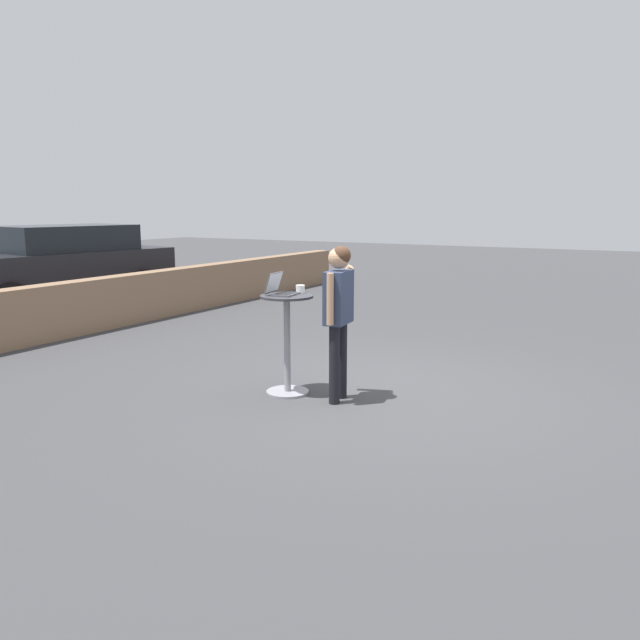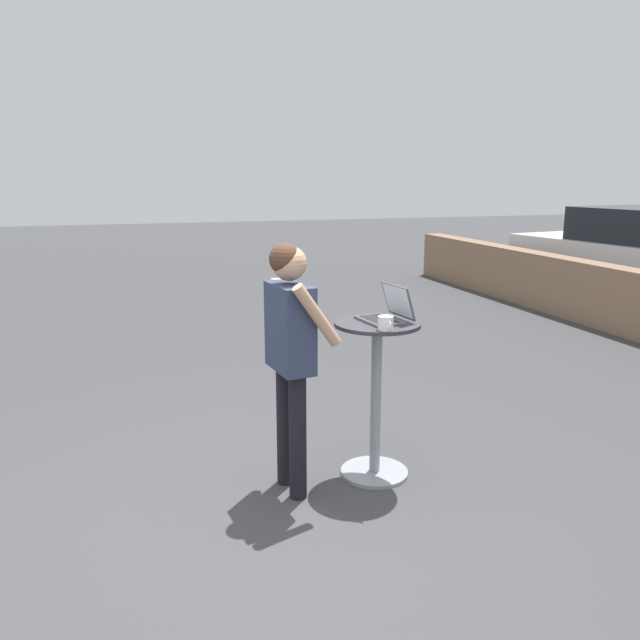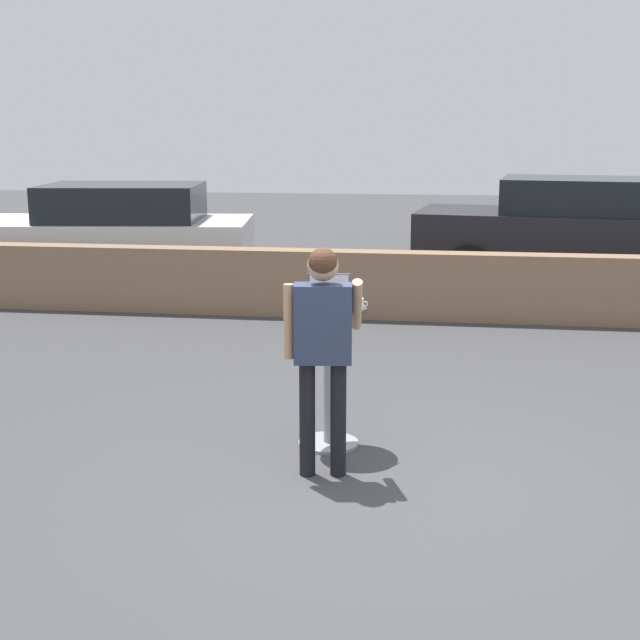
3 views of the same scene
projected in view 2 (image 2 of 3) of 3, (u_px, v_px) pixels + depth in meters
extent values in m
plane|color=#3D3D3F|center=(273.00, 532.00, 3.56)|extent=(50.00, 50.00, 0.00)
cylinder|color=gray|center=(374.00, 472.00, 4.26)|extent=(0.46, 0.46, 0.03)
cylinder|color=gray|center=(376.00, 400.00, 4.14)|extent=(0.07, 0.07, 1.02)
cylinder|color=#333338|center=(377.00, 324.00, 4.03)|extent=(0.56, 0.56, 0.02)
cube|color=#515156|center=(379.00, 320.00, 4.02)|extent=(0.34, 0.24, 0.02)
cube|color=black|center=(379.00, 319.00, 4.02)|extent=(0.30, 0.20, 0.00)
cube|color=#515156|center=(398.00, 301.00, 4.05)|extent=(0.32, 0.12, 0.22)
cube|color=white|center=(397.00, 301.00, 4.05)|extent=(0.30, 0.10, 0.20)
cylinder|color=white|center=(386.00, 323.00, 3.80)|extent=(0.10, 0.10, 0.09)
torus|color=white|center=(390.00, 325.00, 3.75)|extent=(0.04, 0.01, 0.04)
cylinder|color=black|center=(285.00, 425.00, 4.05)|extent=(0.11, 0.11, 0.81)
cylinder|color=black|center=(298.00, 437.00, 3.86)|extent=(0.11, 0.11, 0.81)
cube|color=#2D3851|center=(290.00, 328.00, 3.81)|extent=(0.41, 0.24, 0.54)
sphere|color=tan|center=(289.00, 263.00, 3.72)|extent=(0.21, 0.21, 0.21)
sphere|color=#472D1E|center=(285.00, 259.00, 3.70)|extent=(0.19, 0.19, 0.19)
cylinder|color=tan|center=(277.00, 318.00, 4.01)|extent=(0.07, 0.07, 0.51)
cylinder|color=tan|center=(317.00, 315.00, 3.61)|extent=(0.11, 0.31, 0.40)
cylinder|color=black|center=(541.00, 277.00, 10.64)|extent=(0.65, 0.30, 0.63)
cylinder|color=black|center=(614.00, 270.00, 11.36)|extent=(0.65, 0.30, 0.63)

